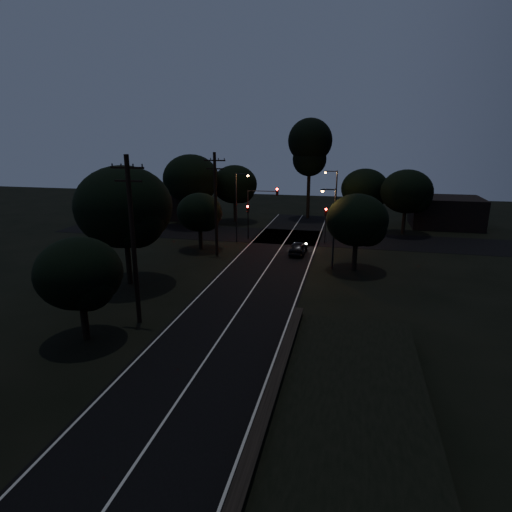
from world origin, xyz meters
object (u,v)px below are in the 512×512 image
at_px(utility_pole_mid, 133,239).
at_px(streetlight_c, 332,223).
at_px(utility_pole_far, 216,203).
at_px(streetlight_a, 238,203).
at_px(signal_right, 326,219).
at_px(tall_pine, 310,147).
at_px(streetlight_b, 334,198).
at_px(signal_mast, 262,203).
at_px(signal_left, 248,215).
at_px(car, 298,248).

relative_size(utility_pole_mid, streetlight_c, 1.47).
bearing_deg(utility_pole_far, streetlight_a, 83.41).
distance_m(utility_pole_far, signal_right, 13.53).
distance_m(streetlight_a, streetlight_c, 13.72).
distance_m(tall_pine, streetlight_c, 26.19).
bearing_deg(utility_pole_far, utility_pole_mid, -90.00).
relative_size(streetlight_a, streetlight_b, 1.00).
relative_size(signal_right, signal_mast, 0.66).
bearing_deg(utility_pole_far, streetlight_c, -9.60).
distance_m(utility_pole_mid, tall_pine, 40.88).
xyz_separation_m(utility_pole_mid, signal_right, (10.60, 24.99, -2.90)).
height_order(utility_pole_far, streetlight_a, utility_pole_far).
bearing_deg(utility_pole_far, signal_mast, 68.89).
relative_size(utility_pole_far, signal_left, 2.56).
distance_m(signal_mast, streetlight_a, 3.13).
relative_size(signal_left, signal_mast, 0.66).
height_order(signal_left, signal_right, same).
xyz_separation_m(signal_left, car, (6.81, -5.66, -2.15)).
distance_m(signal_mast, car, 8.46).
xyz_separation_m(signal_mast, streetlight_c, (8.74, -9.99, 0.01)).
bearing_deg(signal_mast, signal_left, -179.87).
bearing_deg(streetlight_c, streetlight_a, 144.31).
xyz_separation_m(tall_pine, streetlight_b, (4.31, -11.00, -5.83)).
distance_m(tall_pine, signal_left, 17.75).
relative_size(streetlight_a, streetlight_c, 1.07).
xyz_separation_m(utility_pole_far, streetlight_c, (11.83, -2.00, -1.13)).
height_order(tall_pine, car, tall_pine).
bearing_deg(tall_pine, signal_left, -110.46).
distance_m(streetlight_c, car, 6.73).
relative_size(utility_pole_far, streetlight_b, 1.31).
height_order(utility_pole_mid, streetlight_c, utility_pole_mid).
bearing_deg(car, utility_pole_far, 16.87).
distance_m(utility_pole_mid, signal_mast, 25.22).
bearing_deg(utility_pole_mid, signal_right, 67.01).
height_order(utility_pole_far, car, utility_pole_far).
distance_m(utility_pole_far, car, 9.79).
relative_size(utility_pole_mid, signal_left, 2.68).
bearing_deg(tall_pine, streetlight_a, -110.36).
bearing_deg(signal_mast, streetlight_c, -48.81).
bearing_deg(signal_right, car, -112.93).
height_order(utility_pole_mid, streetlight_a, utility_pole_mid).
bearing_deg(signal_mast, tall_pine, 75.38).
bearing_deg(streetlight_c, tall_pine, 100.93).
relative_size(signal_right, streetlight_a, 0.51).
xyz_separation_m(utility_pole_mid, car, (8.21, 19.33, -5.06)).
relative_size(streetlight_c, car, 1.87).
xyz_separation_m(signal_left, streetlight_b, (9.91, 4.01, 1.80)).
distance_m(streetlight_a, streetlight_b, 12.19).
relative_size(signal_left, signal_right, 1.00).
xyz_separation_m(utility_pole_far, signal_left, (1.40, 7.99, -2.65)).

